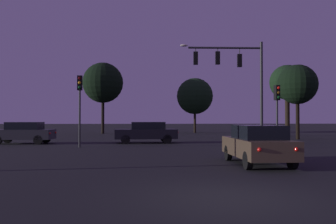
% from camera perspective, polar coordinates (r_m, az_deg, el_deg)
% --- Properties ---
extents(ground_plane, '(168.00, 168.00, 0.00)m').
position_cam_1_polar(ground_plane, '(32.60, -0.19, -4.14)').
color(ground_plane, black).
rests_on(ground_plane, ground).
extents(traffic_signal_mast_arm, '(5.81, 0.44, 7.14)m').
position_cam_1_polar(traffic_signal_mast_arm, '(25.70, 10.78, 6.34)').
color(traffic_signal_mast_arm, '#232326').
rests_on(traffic_signal_mast_arm, ground).
extents(traffic_light_corner_left, '(0.36, 0.39, 3.76)m').
position_cam_1_polar(traffic_light_corner_left, '(22.46, 16.91, 1.34)').
color(traffic_light_corner_left, '#232326').
rests_on(traffic_light_corner_left, ground).
extents(traffic_light_corner_right, '(0.31, 0.36, 4.40)m').
position_cam_1_polar(traffic_light_corner_right, '(22.68, -13.80, 2.39)').
color(traffic_light_corner_right, '#232326').
rests_on(traffic_light_corner_right, ground).
extents(car_nearside_lane, '(1.86, 4.31, 1.52)m').
position_cam_1_polar(car_nearside_lane, '(14.36, 13.99, -4.92)').
color(car_nearside_lane, '#473828').
rests_on(car_nearside_lane, ground).
extents(car_crossing_left, '(4.59, 2.17, 1.52)m').
position_cam_1_polar(car_crossing_left, '(26.02, -3.45, -3.17)').
color(car_crossing_left, black).
rests_on(car_crossing_left, ground).
extents(car_crossing_right, '(4.35, 1.99, 1.52)m').
position_cam_1_polar(car_crossing_right, '(27.18, -21.95, -3.01)').
color(car_crossing_right, '#232328').
rests_on(car_crossing_right, ground).
extents(tree_behind_sign, '(3.37, 3.37, 6.34)m').
position_cam_1_polar(tree_behind_sign, '(32.46, 19.81, 4.09)').
color(tree_behind_sign, black).
rests_on(tree_behind_sign, ground).
extents(tree_left_far, '(3.50, 3.50, 7.14)m').
position_cam_1_polar(tree_left_far, '(38.12, 18.35, 4.39)').
color(tree_left_far, black).
rests_on(tree_left_far, ground).
extents(tree_center_horizon, '(4.70, 4.70, 8.27)m').
position_cam_1_polar(tree_center_horizon, '(42.68, -10.26, 4.56)').
color(tree_center_horizon, black).
rests_on(tree_center_horizon, ground).
extents(tree_right_cluster, '(4.47, 4.47, 6.75)m').
position_cam_1_polar(tree_right_cluster, '(44.60, 4.27, 2.51)').
color(tree_right_cluster, black).
rests_on(tree_right_cluster, ground).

